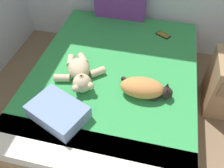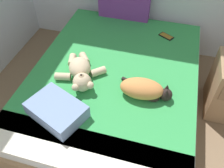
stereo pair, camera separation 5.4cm
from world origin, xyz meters
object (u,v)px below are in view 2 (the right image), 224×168
(teddy_bear, at_px, (81,72))
(throw_pillow, at_px, (57,110))
(bed, at_px, (115,87))
(cat, at_px, (144,89))
(cell_phone, at_px, (166,36))

(teddy_bear, bearing_deg, throw_pillow, -94.17)
(bed, xyz_separation_m, throw_pillow, (-0.28, -0.58, 0.28))
(cat, distance_m, cell_phone, 0.87)
(teddy_bear, xyz_separation_m, cell_phone, (0.63, 0.81, -0.06))
(cell_phone, relative_size, throw_pillow, 0.41)
(cell_phone, bearing_deg, throw_pillow, -118.37)
(bed, bearing_deg, throw_pillow, -115.74)
(bed, distance_m, teddy_bear, 0.43)
(bed, distance_m, throw_pillow, 0.71)
(bed, height_order, cat, cat)
(bed, xyz_separation_m, teddy_bear, (-0.25, -0.18, 0.30))
(teddy_bear, height_order, throw_pillow, teddy_bear)
(cell_phone, xyz_separation_m, throw_pillow, (-0.66, -1.22, 0.05))
(teddy_bear, distance_m, throw_pillow, 0.41)
(cell_phone, bearing_deg, teddy_bear, -127.79)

